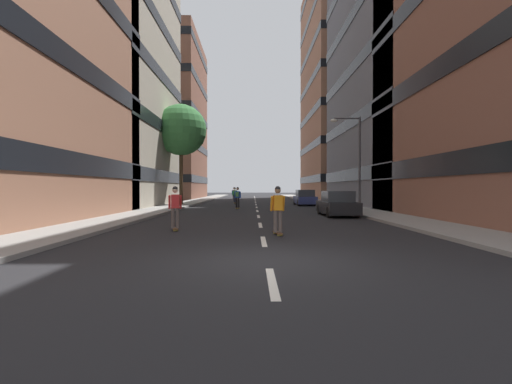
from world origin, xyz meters
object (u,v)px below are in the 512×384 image
object	(u,v)px
skater_5	(175,206)
skater_3	(235,194)
skater_1	(278,208)
streetlamp_right	(354,153)
parked_car_mid	(305,198)
street_tree_near	(181,130)
skater_4	(235,194)
skater_0	(238,196)
parked_car_near	(337,204)
skater_2	(234,194)

from	to	relation	value
skater_5	skater_3	bearing A→B (deg)	87.82
skater_1	skater_3	size ratio (longest dim) A/B	1.00
skater_5	streetlamp_right	bearing A→B (deg)	45.62
parked_car_mid	street_tree_near	xyz separation A→B (m)	(-12.17, 0.01, 6.67)
street_tree_near	skater_4	xyz separation A→B (m)	(5.08, 4.02, -6.35)
street_tree_near	skater_0	distance (m)	10.39
parked_car_mid	skater_5	distance (m)	22.41
parked_car_near	parked_car_mid	distance (m)	13.51
skater_1	skater_5	xyz separation A→B (m)	(-4.04, 1.45, 0.00)
parked_car_mid	skater_3	size ratio (longest dim) A/B	2.47
street_tree_near	skater_5	distance (m)	22.13
parked_car_mid	skater_4	size ratio (longest dim) A/B	2.47
parked_car_mid	skater_2	xyz separation A→B (m)	(-7.52, 10.33, 0.29)
parked_car_mid	skater_0	bearing A→B (deg)	-137.60
streetlamp_right	skater_2	xyz separation A→B (m)	(-9.45, 20.72, -3.15)
skater_2	skater_5	size ratio (longest dim) A/B	1.00
skater_4	skater_5	size ratio (longest dim) A/B	1.00
skater_1	parked_car_near	bearing A→B (deg)	64.18
skater_2	skater_3	bearing A→B (deg)	-86.02
skater_0	skater_3	distance (m)	12.23
streetlamp_right	skater_1	distance (m)	13.75
street_tree_near	skater_0	xyz separation A→B (m)	(5.78, -5.85, -6.35)
parked_car_mid	skater_0	distance (m)	8.66
skater_2	skater_5	distance (m)	31.16
parked_car_near	skater_4	size ratio (longest dim) A/B	2.47
skater_4	skater_0	bearing A→B (deg)	-85.92
skater_0	skater_5	bearing A→B (deg)	-97.19
parked_car_near	skater_1	xyz separation A→B (m)	(-4.24, -8.76, 0.29)
parked_car_near	skater_0	world-z (taller)	skater_0
parked_car_near	skater_0	distance (m)	9.99
parked_car_mid	skater_4	world-z (taller)	skater_4
skater_2	skater_3	distance (m)	3.98
parked_car_near	skater_4	xyz separation A→B (m)	(-7.09, 17.54, 0.32)
parked_car_near	skater_0	xyz separation A→B (m)	(-6.39, 7.67, 0.32)
streetlamp_right	skater_0	size ratio (longest dim) A/B	3.65
skater_3	parked_car_mid	bearing A→B (deg)	-41.28
skater_2	parked_car_mid	bearing A→B (deg)	-53.94
skater_0	skater_5	xyz separation A→B (m)	(-1.89, -14.98, -0.03)
streetlamp_right	skater_1	xyz separation A→B (m)	(-6.16, -11.88, -3.15)
skater_2	street_tree_near	bearing A→B (deg)	-114.27
streetlamp_right	skater_1	world-z (taller)	streetlamp_right
streetlamp_right	skater_4	size ratio (longest dim) A/B	3.65
skater_2	skater_3	world-z (taller)	same
skater_3	skater_4	distance (m)	2.33
skater_0	skater_2	size ratio (longest dim) A/B	1.00
skater_1	skater_3	xyz separation A→B (m)	(-3.01, 28.63, 0.03)
parked_car_near	skater_4	world-z (taller)	skater_4
parked_car_mid	skater_1	distance (m)	22.67
parked_car_near	skater_0	bearing A→B (deg)	129.79
skater_0	skater_4	size ratio (longest dim) A/B	1.00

